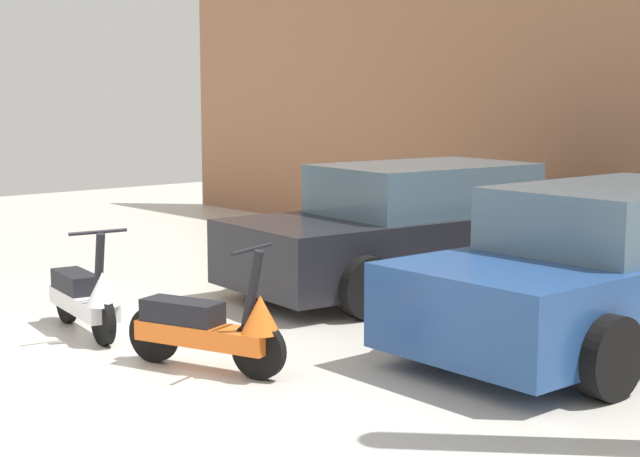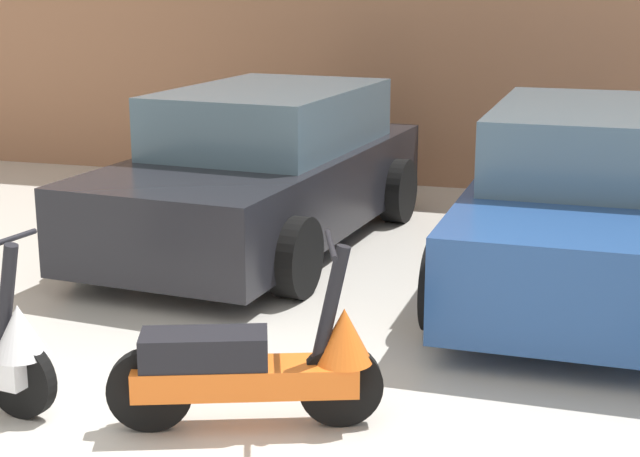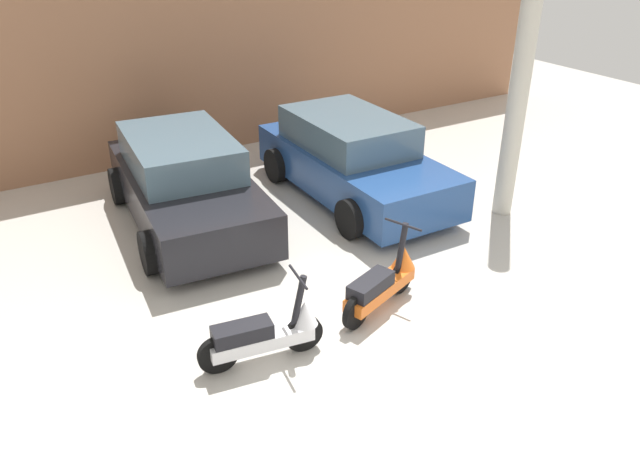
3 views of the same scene
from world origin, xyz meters
TOP-DOWN VIEW (x-y plane):
  - ground_plane at (0.00, 0.00)m, footprint 28.00×28.00m
  - wall_back at (0.00, 7.92)m, footprint 19.60×0.12m
  - scooter_front_left at (-1.52, 0.84)m, footprint 1.53×0.58m
  - scooter_front_right at (0.31, 1.03)m, footprint 1.50×0.79m
  - car_rear_left at (-1.01, 4.83)m, footprint 2.42×4.50m
  - car_rear_center at (2.00, 4.31)m, footprint 2.17×4.38m
  - support_column_side at (3.86, 2.32)m, footprint 0.32×0.32m

SIDE VIEW (x-z plane):
  - ground_plane at x=0.00m, z-range 0.00..0.00m
  - scooter_front_left at x=-1.52m, z-range -0.16..0.91m
  - scooter_front_right at x=0.31m, z-range -0.16..0.93m
  - car_rear_center at x=2.00m, z-range -0.03..1.44m
  - car_rear_left at x=-1.01m, z-range -0.03..1.44m
  - wall_back at x=0.00m, z-range 0.00..4.13m
  - support_column_side at x=3.86m, z-range 0.00..4.13m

